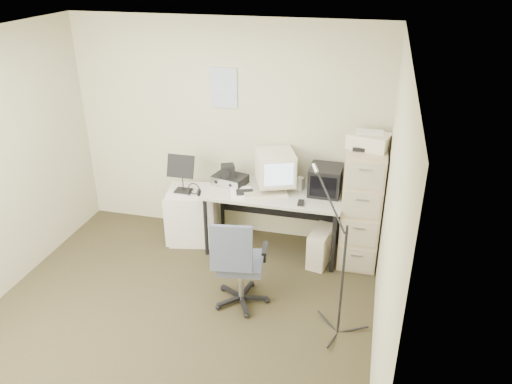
% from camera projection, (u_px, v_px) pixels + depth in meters
% --- Properties ---
extents(floor, '(3.60, 3.60, 0.01)m').
position_uv_depth(floor, '(174.00, 321.00, 4.64)').
color(floor, '#2E2A18').
rests_on(floor, ground).
extents(ceiling, '(3.60, 3.60, 0.01)m').
position_uv_depth(ceiling, '(149.00, 45.00, 3.54)').
color(ceiling, white).
rests_on(ceiling, ground).
extents(wall_back, '(3.60, 0.02, 2.50)m').
position_uv_depth(wall_back, '(227.00, 131.00, 5.65)').
color(wall_back, beige).
rests_on(wall_back, ground).
extents(wall_front, '(3.60, 0.02, 2.50)m').
position_uv_depth(wall_front, '(19.00, 359.00, 2.52)').
color(wall_front, beige).
rests_on(wall_front, ground).
extents(wall_right, '(0.02, 3.60, 2.50)m').
position_uv_depth(wall_right, '(388.00, 228.00, 3.69)').
color(wall_right, beige).
rests_on(wall_right, ground).
extents(wall_calendar, '(0.30, 0.02, 0.44)m').
position_uv_depth(wall_calendar, '(224.00, 88.00, 5.43)').
color(wall_calendar, white).
rests_on(wall_calendar, wall_back).
extents(filing_cabinet, '(0.40, 0.60, 1.30)m').
position_uv_depth(filing_cabinet, '(362.00, 206.00, 5.30)').
color(filing_cabinet, tan).
rests_on(filing_cabinet, floor).
extents(printer, '(0.45, 0.37, 0.15)m').
position_uv_depth(printer, '(369.00, 141.00, 5.01)').
color(printer, beige).
rests_on(printer, filing_cabinet).
extents(desk, '(1.50, 0.70, 0.73)m').
position_uv_depth(desk, '(274.00, 221.00, 5.60)').
color(desk, beige).
rests_on(desk, floor).
extents(crt_monitor, '(0.51, 0.53, 0.43)m').
position_uv_depth(crt_monitor, '(275.00, 171.00, 5.41)').
color(crt_monitor, beige).
rests_on(crt_monitor, desk).
extents(crt_tv, '(0.34, 0.36, 0.30)m').
position_uv_depth(crt_tv, '(325.00, 180.00, 5.34)').
color(crt_tv, black).
rests_on(crt_tv, desk).
extents(desk_speaker, '(0.10, 0.10, 0.14)m').
position_uv_depth(desk_speaker, '(300.00, 183.00, 5.46)').
color(desk_speaker, beige).
rests_on(desk_speaker, desk).
extents(keyboard, '(0.50, 0.34, 0.03)m').
position_uv_depth(keyboard, '(265.00, 195.00, 5.34)').
color(keyboard, beige).
rests_on(keyboard, desk).
extents(mouse, '(0.07, 0.11, 0.03)m').
position_uv_depth(mouse, '(301.00, 203.00, 5.16)').
color(mouse, black).
rests_on(mouse, desk).
extents(radio_receiver, '(0.41, 0.34, 0.10)m').
position_uv_depth(radio_receiver, '(230.00, 179.00, 5.60)').
color(radio_receiver, black).
rests_on(radio_receiver, desk).
extents(radio_speaker, '(0.18, 0.18, 0.14)m').
position_uv_depth(radio_speaker, '(228.00, 171.00, 5.52)').
color(radio_speaker, black).
rests_on(radio_speaker, radio_receiver).
extents(papers, '(0.32, 0.37, 0.02)m').
position_uv_depth(papers, '(241.00, 193.00, 5.38)').
color(papers, white).
rests_on(papers, desk).
extents(pc_tower, '(0.27, 0.45, 0.40)m').
position_uv_depth(pc_tower, '(321.00, 246.00, 5.42)').
color(pc_tower, beige).
rests_on(pc_tower, floor).
extents(office_chair, '(0.62, 0.62, 0.94)m').
position_uv_depth(office_chair, '(241.00, 261.00, 4.69)').
color(office_chair, '#454A54').
rests_on(office_chair, floor).
extents(side_cart, '(0.61, 0.53, 0.66)m').
position_uv_depth(side_cart, '(193.00, 215.00, 5.79)').
color(side_cart, silver).
rests_on(side_cart, floor).
extents(music_stand, '(0.34, 0.26, 0.45)m').
position_uv_depth(music_stand, '(182.00, 173.00, 5.51)').
color(music_stand, black).
rests_on(music_stand, side_cart).
extents(headphones, '(0.20, 0.20, 0.03)m').
position_uv_depth(headphones, '(194.00, 191.00, 5.50)').
color(headphones, black).
rests_on(headphones, side_cart).
extents(mic_stand, '(0.03, 0.03, 1.45)m').
position_uv_depth(mic_stand, '(344.00, 265.00, 4.18)').
color(mic_stand, black).
rests_on(mic_stand, floor).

